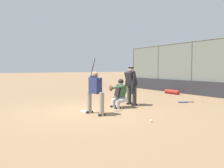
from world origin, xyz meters
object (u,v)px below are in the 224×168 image
object	(u,v)px
catcher_behind_plate	(119,93)
umpire_home	(131,84)
spare_bat_near_backstop	(184,102)
baseball_loose	(151,121)
equipment_bag_dugout_side	(172,92)
batter_at_plate	(95,91)
fielding_glove_on_dirt	(116,98)

from	to	relation	value
catcher_behind_plate	umpire_home	distance (m)	0.93
spare_bat_near_backstop	baseball_loose	size ratio (longest dim) A/B	10.14
umpire_home	equipment_bag_dugout_side	world-z (taller)	umpire_home
catcher_behind_plate	umpire_home	world-z (taller)	umpire_home
batter_at_plate	spare_bat_near_backstop	size ratio (longest dim) A/B	2.82
batter_at_plate	baseball_loose	distance (m)	2.32
spare_bat_near_backstop	fielding_glove_on_dirt	distance (m)	3.65
batter_at_plate	umpire_home	distance (m)	2.53
baseball_loose	equipment_bag_dugout_side	world-z (taller)	equipment_bag_dugout_side
spare_bat_near_backstop	fielding_glove_on_dirt	xyz separation A→B (m)	(3.03, 2.02, 0.02)
catcher_behind_plate	umpire_home	size ratio (longest dim) A/B	0.70
catcher_behind_plate	baseball_loose	bearing A→B (deg)	174.48
batter_at_plate	catcher_behind_plate	distance (m)	1.66
batter_at_plate	fielding_glove_on_dirt	world-z (taller)	batter_at_plate
batter_at_plate	equipment_bag_dugout_side	xyz separation A→B (m)	(2.96, -7.27, -0.71)
catcher_behind_plate	equipment_bag_dugout_side	bearing A→B (deg)	-61.71
equipment_bag_dugout_side	spare_bat_near_backstop	bearing A→B (deg)	141.53
catcher_behind_plate	fielding_glove_on_dirt	bearing A→B (deg)	-24.05
spare_bat_near_backstop	baseball_loose	distance (m)	4.50
fielding_glove_on_dirt	equipment_bag_dugout_side	bearing A→B (deg)	-91.81
catcher_behind_plate	equipment_bag_dugout_side	world-z (taller)	catcher_behind_plate
spare_bat_near_backstop	fielding_glove_on_dirt	size ratio (longest dim) A/B	2.32
umpire_home	spare_bat_near_backstop	xyz separation A→B (m)	(-0.86, -2.62, -0.92)
spare_bat_near_backstop	batter_at_plate	bearing A→B (deg)	26.46
catcher_behind_plate	equipment_bag_dugout_side	distance (m)	6.22
catcher_behind_plate	batter_at_plate	bearing A→B (deg)	120.08
umpire_home	baseball_loose	distance (m)	3.33
umpire_home	spare_bat_near_backstop	bearing A→B (deg)	-104.99
baseball_loose	fielding_glove_on_dirt	bearing A→B (deg)	-21.59
spare_bat_near_backstop	baseball_loose	world-z (taller)	baseball_loose
batter_at_plate	fielding_glove_on_dirt	xyz separation A→B (m)	(3.09, -2.95, -0.80)
batter_at_plate	umpire_home	xyz separation A→B (m)	(0.92, -2.35, 0.10)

